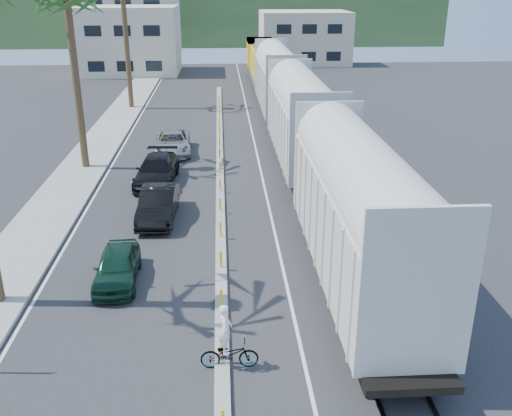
{
  "coord_description": "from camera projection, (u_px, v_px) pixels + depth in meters",
  "views": [
    {
      "loc": [
        0.14,
        -12.39,
        10.81
      ],
      "look_at": [
        1.51,
        9.67,
        2.0
      ],
      "focal_mm": 40.0,
      "sensor_mm": 36.0,
      "label": 1
    }
  ],
  "objects": [
    {
      "name": "lane_markings",
      "position": [
        188.0,
        153.0,
        38.53
      ],
      "size": [
        9.42,
        90.0,
        0.01
      ],
      "color": "silver",
      "rests_on": "ground"
    },
    {
      "name": "car_third",
      "position": [
        157.0,
        170.0,
        32.56
      ],
      "size": [
        2.8,
        5.53,
        1.53
      ],
      "primitive_type": "imported",
      "rotation": [
        0.0,
        0.0,
        -0.06
      ],
      "color": "black",
      "rests_on": "ground"
    },
    {
      "name": "ground",
      "position": [
        223.0,
        409.0,
        15.48
      ],
      "size": [
        140.0,
        140.0,
        0.0
      ],
      "primitive_type": "plane",
      "color": "#28282B",
      "rests_on": "ground"
    },
    {
      "name": "rails",
      "position": [
        288.0,
        140.0,
        41.72
      ],
      "size": [
        1.56,
        100.0,
        0.06
      ],
      "color": "black",
      "rests_on": "ground"
    },
    {
      "name": "sidewalk",
      "position": [
        93.0,
        154.0,
        38.14
      ],
      "size": [
        3.0,
        90.0,
        0.15
      ],
      "primitive_type": "cube",
      "color": "gray",
      "rests_on": "ground"
    },
    {
      "name": "car_lead",
      "position": [
        117.0,
        266.0,
        21.78
      ],
      "size": [
        1.82,
        4.02,
        1.34
      ],
      "primitive_type": "imported",
      "rotation": [
        0.0,
        0.0,
        0.03
      ],
      "color": "#103122",
      "rests_on": "ground"
    },
    {
      "name": "car_rear",
      "position": [
        173.0,
        143.0,
        38.32
      ],
      "size": [
        2.97,
        5.41,
        1.43
      ],
      "primitive_type": "imported",
      "rotation": [
        0.0,
        0.0,
        0.06
      ],
      "color": "#9D9FA2",
      "rests_on": "ground"
    },
    {
      "name": "cyclist",
      "position": [
        228.0,
        347.0,
        16.92
      ],
      "size": [
        0.71,
        1.75,
        2.14
      ],
      "rotation": [
        0.0,
        0.0,
        1.56
      ],
      "color": "#9EA0A5",
      "rests_on": "ground"
    },
    {
      "name": "median",
      "position": [
        220.0,
        175.0,
        33.96
      ],
      "size": [
        0.45,
        60.0,
        0.85
      ],
      "color": "gray",
      "rests_on": "ground"
    },
    {
      "name": "car_second",
      "position": [
        158.0,
        204.0,
        27.57
      ],
      "size": [
        1.95,
        4.81,
        1.55
      ],
      "primitive_type": "imported",
      "rotation": [
        0.0,
        0.0,
        -0.03
      ],
      "color": "black",
      "rests_on": "ground"
    },
    {
      "name": "hillside",
      "position": [
        218.0,
        9.0,
        105.98
      ],
      "size": [
        80.0,
        20.0,
        12.0
      ],
      "primitive_type": "cube",
      "color": "#385628",
      "rests_on": "ground"
    },
    {
      "name": "freight_train",
      "position": [
        290.0,
        103.0,
        39.7
      ],
      "size": [
        3.0,
        60.94,
        5.85
      ],
      "color": "beige",
      "rests_on": "ground"
    },
    {
      "name": "buildings",
      "position": [
        172.0,
        31.0,
        79.93
      ],
      "size": [
        38.0,
        27.0,
        10.0
      ],
      "color": "beige",
      "rests_on": "ground"
    }
  ]
}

